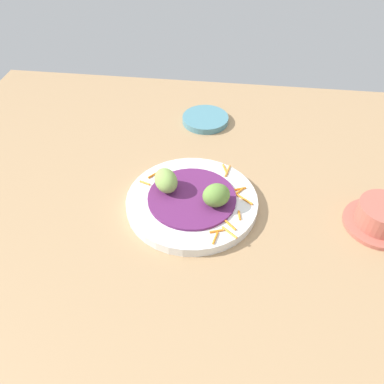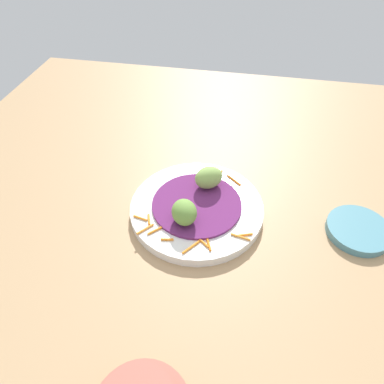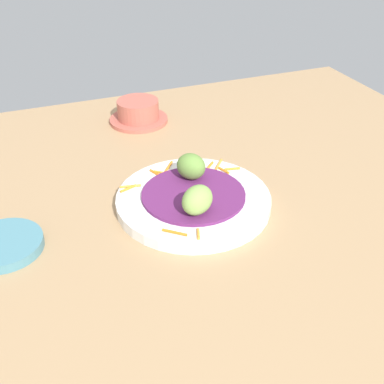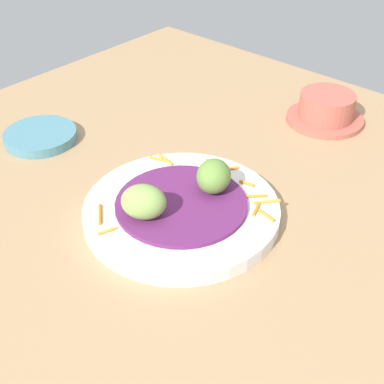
% 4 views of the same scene
% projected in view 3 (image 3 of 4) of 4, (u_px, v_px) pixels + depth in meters
% --- Properties ---
extents(table_surface, '(1.10, 1.10, 0.02)m').
position_uv_depth(table_surface, '(236.00, 221.00, 0.77)').
color(table_surface, tan).
rests_on(table_surface, ground).
extents(main_plate, '(0.25, 0.25, 0.02)m').
position_uv_depth(main_plate, '(193.00, 201.00, 0.78)').
color(main_plate, white).
rests_on(main_plate, table_surface).
extents(cabbage_bed, '(0.17, 0.17, 0.01)m').
position_uv_depth(cabbage_bed, '(193.00, 194.00, 0.78)').
color(cabbage_bed, '#60235B').
rests_on(cabbage_bed, main_plate).
extents(carrot_garnish, '(0.22, 0.21, 0.00)m').
position_uv_depth(carrot_garnish, '(181.00, 181.00, 0.81)').
color(carrot_garnish, orange).
rests_on(carrot_garnish, main_plate).
extents(guac_scoop_left, '(0.06, 0.07, 0.04)m').
position_uv_depth(guac_scoop_left, '(196.00, 198.00, 0.72)').
color(guac_scoop_left, '#84A851').
rests_on(guac_scoop_left, cabbage_bed).
extents(guac_scoop_center, '(0.06, 0.06, 0.04)m').
position_uv_depth(guac_scoop_center, '(191.00, 166.00, 0.80)').
color(guac_scoop_center, olive).
rests_on(guac_scoop_center, cabbage_bed).
extents(side_plate_small, '(0.11, 0.11, 0.01)m').
position_uv_depth(side_plate_small, '(4.00, 245.00, 0.69)').
color(side_plate_small, teal).
rests_on(side_plate_small, table_surface).
extents(terracotta_bowl, '(0.13, 0.13, 0.05)m').
position_uv_depth(terracotta_bowl, '(138.00, 112.00, 1.05)').
color(terracotta_bowl, '#B75B4C').
rests_on(terracotta_bowl, table_surface).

